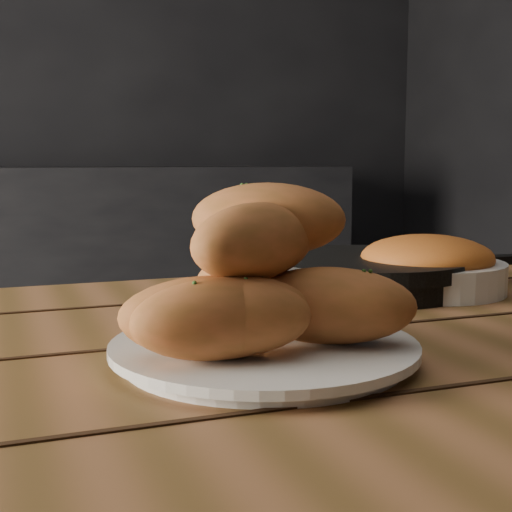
% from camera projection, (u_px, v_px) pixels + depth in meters
% --- Properties ---
extents(table, '(1.45, 0.95, 0.75)m').
position_uv_depth(table, '(398.00, 452.00, 0.66)').
color(table, brown).
rests_on(table, ground).
extents(plate, '(0.27, 0.27, 0.02)m').
position_uv_depth(plate, '(264.00, 351.00, 0.62)').
color(plate, white).
rests_on(plate, table).
extents(bread_rolls, '(0.27, 0.22, 0.14)m').
position_uv_depth(bread_rolls, '(255.00, 282.00, 0.60)').
color(bread_rolls, '#BB6034').
rests_on(bread_rolls, plate).
extents(skillet, '(0.41, 0.28, 0.05)m').
position_uv_depth(skillet, '(368.00, 273.00, 0.96)').
color(skillet, black).
rests_on(skillet, table).
extents(bowl, '(0.21, 0.21, 0.08)m').
position_uv_depth(bowl, '(427.00, 266.00, 0.95)').
color(bowl, white).
rests_on(bowl, table).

